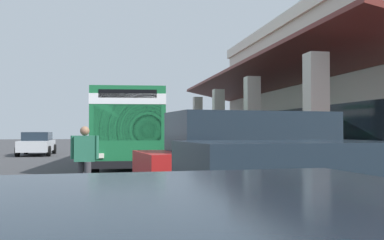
% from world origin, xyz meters
% --- Properties ---
extents(ground, '(120.00, 120.00, 0.00)m').
position_xyz_m(ground, '(0.00, 8.00, 0.00)').
color(ground, '#38383A').
extents(curb_strip, '(27.28, 0.50, 0.12)m').
position_xyz_m(curb_strip, '(1.44, 2.38, 0.06)').
color(curb_strip, '#9E998E').
rests_on(curb_strip, ground).
extents(transit_bus, '(11.38, 3.47, 3.34)m').
position_xyz_m(transit_bus, '(0.90, -0.86, 1.85)').
color(transit_bus, '#196638').
rests_on(transit_bus, ground).
extents(parked_sedan_green, '(2.70, 4.54, 1.47)m').
position_xyz_m(parked_sedan_green, '(16.62, 0.31, 0.75)').
color(parked_sedan_green, '#195933').
rests_on(parked_sedan_green, ground).
extents(parked_sedan_silver, '(4.42, 2.05, 1.47)m').
position_xyz_m(parked_sedan_silver, '(-8.35, -6.47, 0.75)').
color(parked_sedan_silver, '#B2B5BA').
rests_on(parked_sedan_silver, ground).
extents(parked_suv_red, '(3.08, 5.00, 1.97)m').
position_xyz_m(parked_suv_red, '(12.61, 1.03, 1.02)').
color(parked_suv_red, maroon).
rests_on(parked_suv_red, ground).
extents(pedestrian, '(0.44, 0.68, 1.69)m').
position_xyz_m(pedestrian, '(10.41, -2.50, 0.95)').
color(pedestrian, '#38383D').
rests_on(pedestrian, ground).
extents(potted_palm, '(2.04, 1.90, 2.51)m').
position_xyz_m(potted_palm, '(-4.93, 3.68, 0.64)').
color(potted_palm, brown).
rests_on(potted_palm, ground).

